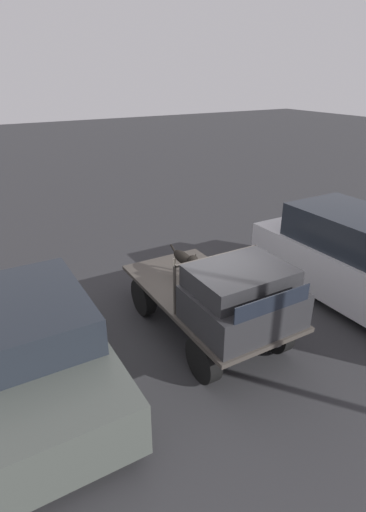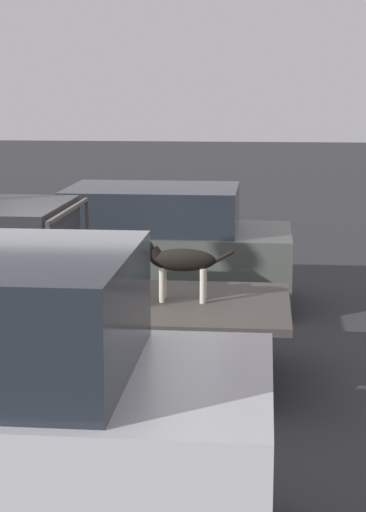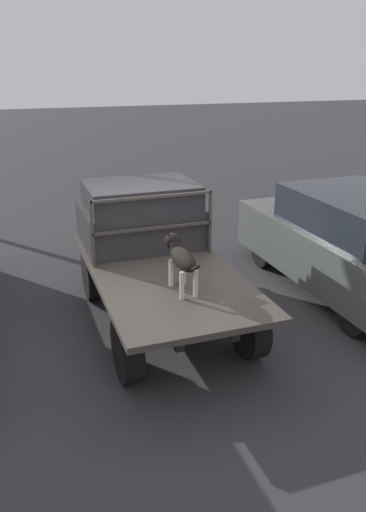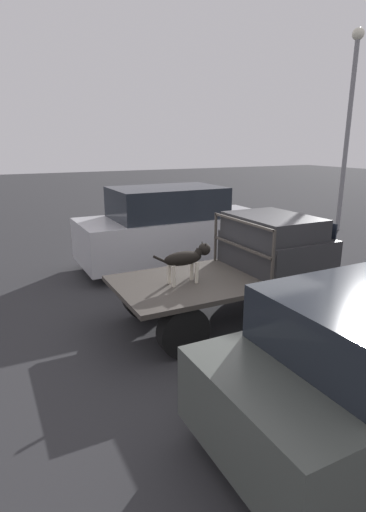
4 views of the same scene
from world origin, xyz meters
The scene contains 6 objects.
ground_plane centered at (0.00, 0.00, 0.00)m, with size 80.00×80.00×0.00m, color #2D2D30.
flatbed_truck centered at (0.00, 0.00, 0.62)m, with size 3.88×1.93×0.87m.
truck_cab centered at (1.13, 0.00, 1.35)m, with size 1.46×1.81×1.00m.
truck_headboard centered at (0.36, 0.00, 1.51)m, with size 0.04×1.81×0.97m.
dog centered at (-0.73, -0.03, 1.31)m, with size 1.09×0.24×0.68m.
parked_sedan centered at (0.08, -3.25, 0.84)m, with size 4.34×1.90×1.69m.
Camera 3 is at (-6.25, 1.89, 3.57)m, focal length 35.00 mm.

